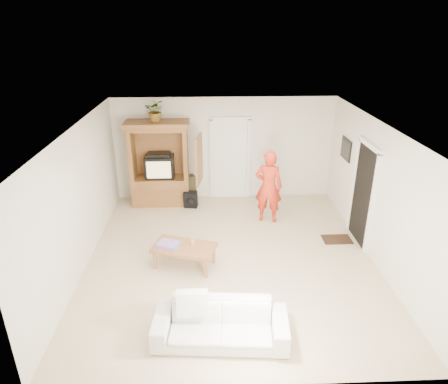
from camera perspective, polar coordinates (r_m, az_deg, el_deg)
The scene contains 19 objects.
floor at distance 7.94m, azimuth 0.93°, elevation -9.36°, with size 6.00×6.00×0.00m, color tan.
ceiling at distance 6.89m, azimuth 1.08°, elevation 9.14°, with size 6.00×6.00×0.00m, color white.
wall_back at distance 10.13m, azimuth 0.00°, elevation 6.18°, with size 5.50×5.50×0.00m, color silver.
wall_front at distance 4.75m, azimuth 3.20°, elevation -15.71°, with size 5.50×5.50×0.00m, color silver.
wall_left at distance 7.67m, azimuth -19.97°, elevation -1.08°, with size 6.00×6.00×0.00m, color silver.
wall_right at distance 7.96m, azimuth 21.17°, elevation -0.37°, with size 6.00×6.00×0.00m, color silver.
armoire at distance 9.99m, azimuth -9.00°, elevation 3.27°, with size 1.82×1.14×2.10m.
door_back at distance 10.19m, azimuth 0.85°, elevation 4.63°, with size 0.85×0.05×2.04m, color white.
doorway_right at distance 8.57m, azimuth 19.26°, elevation -0.48°, with size 0.05×0.90×2.04m, color black.
framed_picture at distance 9.51m, azimuth 17.05°, elevation 5.89°, with size 0.03×0.60×0.48m, color black.
doormat at distance 8.86m, azimuth 15.82°, elevation -6.52°, with size 0.60×0.40×0.02m, color #382316.
plant at distance 9.57m, azimuth -9.71°, elevation 11.40°, with size 0.47×0.41×0.52m, color #4C7238.
man at distance 9.03m, azimuth 6.37°, elevation 0.76°, with size 0.62×0.40×1.69m, color red.
sofa at distance 6.03m, azimuth -0.48°, elevation -18.31°, with size 1.93×0.75×0.56m, color silver.
coffee_table at distance 7.55m, azimuth -5.71°, elevation -8.05°, with size 1.28×0.95×0.43m.
towel at distance 7.53m, azimuth -7.97°, elevation -7.44°, with size 0.38×0.28×0.08m, color #E54CA8.
candle at distance 7.53m, azimuth -4.53°, elevation -7.15°, with size 0.08×0.08×0.10m, color tan.
backpack_black at distance 9.90m, azimuth -4.79°, elevation -1.12°, with size 0.33×0.19×0.41m, color black, non-canonical shape.
backpack_olive at distance 10.30m, azimuth -5.08°, elevation 0.62°, with size 0.34×0.25×0.65m, color #47442B, non-canonical shape.
Camera 1 is at (-0.41, -6.67, 4.29)m, focal length 32.00 mm.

